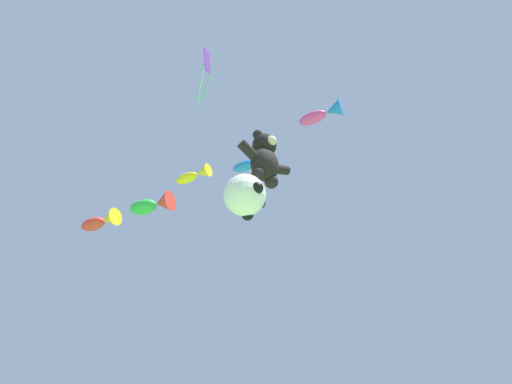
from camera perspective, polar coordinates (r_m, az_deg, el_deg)
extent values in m
ellipsoid|color=black|center=(9.76, 1.26, 3.91)|extent=(0.75, 0.64, 0.91)
sphere|color=black|center=(10.23, 1.21, 6.67)|extent=(0.63, 0.63, 0.63)
sphere|color=beige|center=(10.06, 2.21, 7.31)|extent=(0.26, 0.26, 0.26)
sphere|color=black|center=(10.31, 0.23, 8.19)|extent=(0.26, 0.26, 0.26)
cylinder|color=black|center=(9.62, -1.20, 6.02)|extent=(0.54, 0.24, 0.42)
sphere|color=black|center=(9.37, 0.35, 2.53)|extent=(0.34, 0.34, 0.34)
sphere|color=black|center=(10.51, 2.12, 7.02)|extent=(0.26, 0.26, 0.26)
cylinder|color=black|center=(10.14, 3.56, 3.21)|extent=(0.54, 0.24, 0.42)
sphere|color=black|center=(9.57, 2.22, 1.48)|extent=(0.34, 0.34, 0.34)
sphere|color=white|center=(8.48, -1.62, -0.45)|extent=(0.91, 0.91, 0.91)
sphere|color=black|center=(8.69, 0.54, -1.57)|extent=(0.26, 0.26, 0.26)
sphere|color=black|center=(8.80, -3.20, 0.42)|extent=(0.26, 0.26, 0.26)
sphere|color=black|center=(8.19, 0.19, 0.59)|extent=(0.26, 0.26, 0.26)
sphere|color=black|center=(8.47, -1.22, -3.26)|extent=(0.26, 0.26, 0.26)
ellipsoid|color=#E53F9E|center=(13.70, 8.09, 10.43)|extent=(0.77, 1.05, 0.38)
cone|color=blue|center=(13.59, 11.04, 11.46)|extent=(0.71, 0.69, 0.55)
sphere|color=black|center=(13.83, 6.86, 10.27)|extent=(0.10, 0.10, 0.10)
ellipsoid|color=blue|center=(14.41, -1.58, 3.74)|extent=(0.79, 1.05, 0.35)
cone|color=#19ADB2|center=(14.18, 1.15, 4.59)|extent=(0.69, 0.70, 0.52)
sphere|color=black|center=(14.57, -2.67, 3.66)|extent=(0.09, 0.09, 0.09)
ellipsoid|color=yellow|center=(15.51, -9.88, 1.96)|extent=(0.75, 1.04, 0.36)
cone|color=yellow|center=(15.15, -7.62, 2.84)|extent=(0.68, 0.68, 0.53)
sphere|color=black|center=(15.72, -10.74, 1.87)|extent=(0.09, 0.09, 0.09)
ellipsoid|color=green|center=(16.82, -15.80, -2.09)|extent=(1.18, 1.37, 0.58)
cone|color=red|center=(16.35, -13.12, -1.44)|extent=(1.06, 0.99, 0.85)
sphere|color=black|center=(17.10, -16.76, -1.94)|extent=(0.15, 0.15, 0.15)
ellipsoid|color=red|center=(19.18, -22.27, -4.27)|extent=(1.08, 1.39, 0.54)
cone|color=yellow|center=(18.54, -20.19, -3.58)|extent=(1.00, 0.94, 0.80)
sphere|color=black|center=(19.53, -22.98, -4.20)|extent=(0.14, 0.14, 0.14)
cube|color=purple|center=(13.64, -6.99, 18.04)|extent=(0.76, 0.70, 1.01)
cylinder|color=green|center=(12.43, -7.93, 14.88)|extent=(0.03, 0.06, 2.20)
cylinder|color=green|center=(12.80, -6.95, 15.05)|extent=(0.03, 0.24, 1.51)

